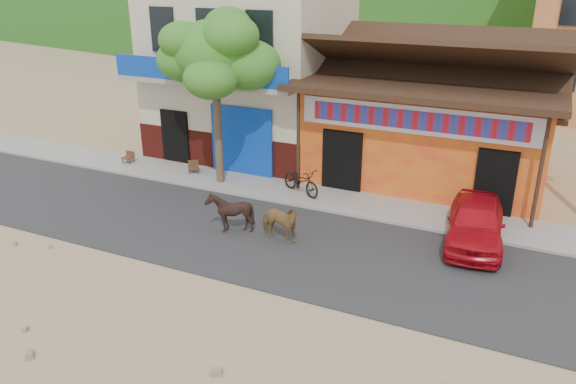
% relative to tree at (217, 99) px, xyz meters
% --- Properties ---
extents(ground, '(120.00, 120.00, 0.00)m').
position_rel_tree_xyz_m(ground, '(4.60, -5.80, -3.12)').
color(ground, '#9E825B').
rests_on(ground, ground).
extents(road, '(60.00, 5.00, 0.04)m').
position_rel_tree_xyz_m(road, '(4.60, -3.30, -3.10)').
color(road, '#28282B').
rests_on(road, ground).
extents(sidewalk, '(60.00, 2.00, 0.12)m').
position_rel_tree_xyz_m(sidewalk, '(4.60, 0.20, -3.06)').
color(sidewalk, gray).
rests_on(sidewalk, ground).
extents(dance_club, '(8.00, 6.00, 3.60)m').
position_rel_tree_xyz_m(dance_club, '(6.60, 4.20, -1.32)').
color(dance_club, orange).
rests_on(dance_club, ground).
extents(cafe_building, '(7.00, 6.00, 7.00)m').
position_rel_tree_xyz_m(cafe_building, '(-0.90, 4.20, 0.38)').
color(cafe_building, beige).
rests_on(cafe_building, ground).
extents(tree, '(3.00, 3.00, 6.00)m').
position_rel_tree_xyz_m(tree, '(0.00, 0.00, 0.00)').
color(tree, '#2D721E').
rests_on(tree, sidewalk).
extents(cow_tan, '(1.47, 0.87, 1.16)m').
position_rel_tree_xyz_m(cow_tan, '(3.92, -3.25, -2.50)').
color(cow_tan, olive).
rests_on(cow_tan, road).
extents(cow_dark, '(1.34, 1.25, 1.23)m').
position_rel_tree_xyz_m(cow_dark, '(2.33, -3.28, -2.46)').
color(cow_dark, black).
rests_on(cow_dark, road).
extents(red_car, '(1.88, 3.90, 1.28)m').
position_rel_tree_xyz_m(red_car, '(8.97, -1.00, -2.44)').
color(red_car, red).
rests_on(red_car, road).
extents(scooter, '(1.82, 1.29, 0.91)m').
position_rel_tree_xyz_m(scooter, '(3.10, 0.18, -2.55)').
color(scooter, black).
rests_on(scooter, sidewalk).
extents(cafe_chair_left, '(0.39, 0.39, 0.82)m').
position_rel_tree_xyz_m(cafe_chair_left, '(-4.40, 0.26, -2.59)').
color(cafe_chair_left, '#512A1B').
rests_on(cafe_chair_left, sidewalk).
extents(cafe_chair_right, '(0.53, 0.53, 0.83)m').
position_rel_tree_xyz_m(cafe_chair_right, '(-1.40, 0.37, -2.59)').
color(cafe_chair_right, '#452417').
rests_on(cafe_chair_right, sidewalk).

